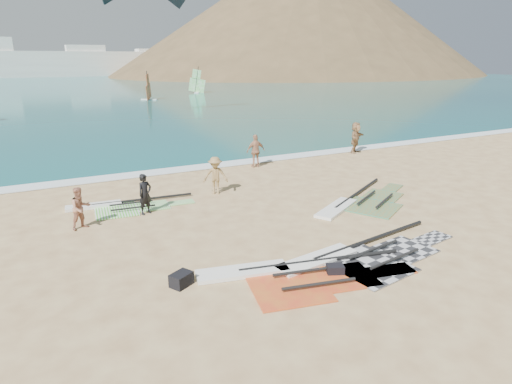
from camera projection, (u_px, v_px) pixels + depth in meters
name	position (u px, v px, depth m)	size (l,w,h in m)	color
ground	(343.00, 251.00, 13.54)	(300.00, 300.00, 0.00)	#D5B97D
sea	(60.00, 79.00, 125.50)	(300.00, 240.00, 0.06)	#0D495B
surf_line	(205.00, 167.00, 23.97)	(300.00, 1.20, 0.04)	white
headland_main	(306.00, 74.00, 160.96)	(143.00, 143.00, 45.00)	brown
headland_minor	(361.00, 72.00, 184.75)	(70.00, 70.00, 28.00)	brown
rig_grey	(360.00, 255.00, 13.12)	(6.60, 2.96, 0.21)	#28282B
rig_green	(121.00, 206.00, 17.48)	(5.16, 2.24, 0.20)	#48D524
rig_orange	(360.00, 202.00, 17.95)	(6.26, 4.35, 0.20)	orange
rig_red	(290.00, 275.00, 11.94)	(6.18, 3.05, 0.20)	red
gear_bag_near	(181.00, 279.00, 11.44)	(0.57, 0.41, 0.36)	black
gear_bag_far	(335.00, 270.00, 12.04)	(0.47, 0.33, 0.28)	black
person_wetsuit	(145.00, 194.00, 16.56)	(0.59, 0.39, 1.61)	black
beachgoer_left	(81.00, 208.00, 15.12)	(0.75, 0.58, 1.54)	tan
beachgoer_mid	(215.00, 175.00, 19.04)	(1.10, 0.63, 1.70)	#977848
beachgoer_back	(256.00, 151.00, 23.77)	(1.07, 0.45, 1.83)	tan
beachgoer_right	(355.00, 138.00, 27.37)	(1.83, 0.58, 1.97)	#A98055
windsurfer_centre	(149.00, 91.00, 62.11)	(2.32, 2.49, 4.16)	white
windsurfer_right	(197.00, 85.00, 74.59)	(2.74, 2.54, 4.52)	white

